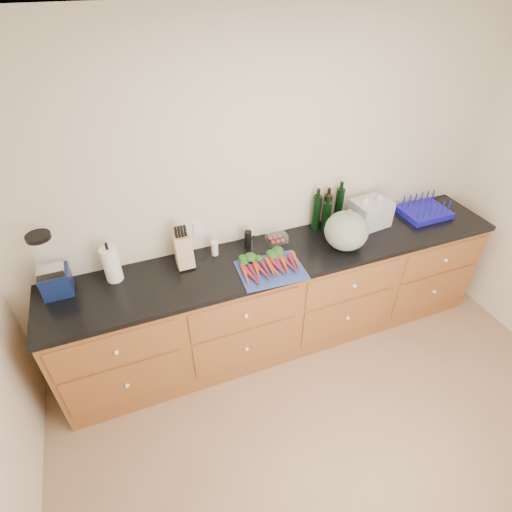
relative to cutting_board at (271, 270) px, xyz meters
name	(u,v)px	position (x,y,z in m)	size (l,w,h in m)	color
ground	(360,472)	(0.19, -1.14, -0.95)	(4.00, 4.00, 0.00)	#8F6D53
wall_back	(271,193)	(0.19, 0.48, 0.35)	(4.10, 0.05, 2.60)	beige
ceiling	(510,29)	(0.19, -1.14, 1.68)	(4.10, 3.30, 0.05)	silver
cabinets	(283,299)	(0.19, 0.16, -0.50)	(3.60, 0.64, 0.90)	brown
countertop	(286,255)	(0.19, 0.16, -0.03)	(3.64, 0.62, 0.04)	black
cutting_board	(271,270)	(0.00, 0.00, 0.00)	(0.47, 0.36, 0.01)	navy
carrots	(269,264)	(0.00, 0.03, 0.03)	(0.43, 0.29, 0.06)	#C14016
squash	(346,231)	(0.65, 0.07, 0.15)	(0.34, 0.34, 0.30)	slate
blender_appliance	(51,268)	(-1.44, 0.32, 0.20)	(0.19, 0.19, 0.47)	#0F1B47
paper_towel	(112,264)	(-1.07, 0.32, 0.12)	(0.12, 0.12, 0.26)	white
knife_block	(184,251)	(-0.56, 0.30, 0.11)	(0.12, 0.12, 0.24)	tan
grinder_salt	(215,248)	(-0.32, 0.34, 0.05)	(0.05, 0.05, 0.12)	silver
grinder_pepper	(248,239)	(-0.05, 0.34, 0.07)	(0.06, 0.06, 0.14)	black
canister_chrome	(251,240)	(-0.03, 0.34, 0.05)	(0.05, 0.05, 0.12)	silver
tomato_box	(277,238)	(0.19, 0.33, 0.03)	(0.15, 0.12, 0.07)	white
bottles	(327,212)	(0.66, 0.37, 0.15)	(0.28, 0.14, 0.33)	black
grocery_bag	(370,213)	(1.02, 0.28, 0.10)	(0.30, 0.24, 0.22)	silver
dish_rack	(424,210)	(1.57, 0.24, 0.03)	(0.40, 0.32, 0.16)	#1612A5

